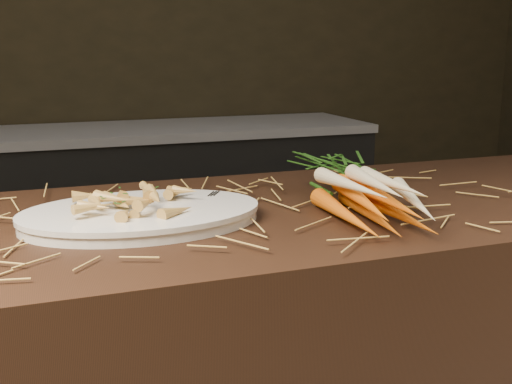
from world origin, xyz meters
The scene contains 6 objects.
back_counter centered at (0.30, 2.18, 0.42)m, with size 1.82×0.62×0.84m.
straw_bedding centered at (0.00, 0.30, 0.91)m, with size 1.40×0.60×0.02m, color #A8873D, non-canonical shape.
root_veg_bunch centered at (0.18, 0.27, 0.95)m, with size 0.23×0.56×0.10m.
serving_platter centered at (-0.24, 0.28, 0.91)m, with size 0.44×0.29×0.02m, color white, non-canonical shape.
roasted_veg_heap centered at (-0.24, 0.28, 0.95)m, with size 0.22×0.16×0.05m, color #A77D2F, non-canonical shape.
serving_fork centered at (-0.09, 0.26, 0.93)m, with size 0.01×0.17×0.00m, color silver.
Camera 1 is at (-0.44, -0.87, 1.22)m, focal length 45.00 mm.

